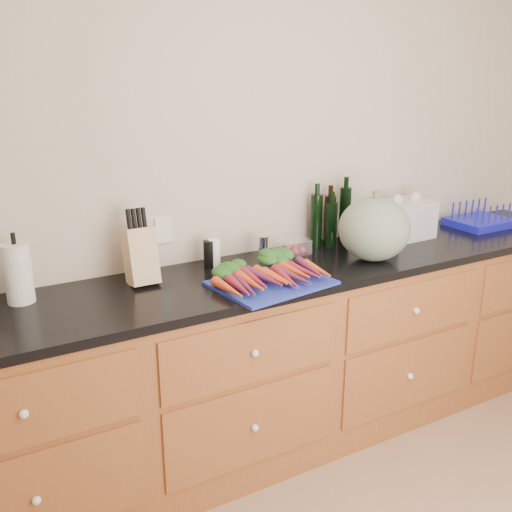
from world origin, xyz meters
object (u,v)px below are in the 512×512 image
dish_rack (480,220)px  squash (374,229)px  carrots (267,273)px  paper_towel (18,273)px  tomato_box (292,246)px  knife_block (140,256)px  cutting_board (271,283)px

dish_rack → squash: bearing=-169.3°
carrots → squash: (0.61, 0.01, 0.12)m
paper_towel → tomato_box: bearing=0.4°
tomato_box → dish_rack: size_ratio=0.45×
knife_block → tomato_box: size_ratio=1.55×
squash → knife_block: 1.13m
squash → tomato_box: (-0.29, 0.28, -0.12)m
tomato_box → cutting_board: bearing=-134.0°
dish_rack → tomato_box: bearing=176.0°
tomato_box → dish_rack: (1.28, -0.09, -0.00)m
cutting_board → paper_towel: 1.04m
paper_towel → dish_rack: (2.59, -0.08, -0.09)m
carrots → squash: bearing=1.4°
carrots → dish_rack: (1.60, 0.20, -0.00)m
squash → dish_rack: size_ratio=0.99×
tomato_box → paper_towel: bearing=-179.6°
dish_rack → carrots: bearing=-172.8°
paper_towel → knife_block: 0.50m
cutting_board → carrots: 0.05m
squash → tomato_box: size_ratio=2.19×
squash → paper_towel: 1.62m
cutting_board → paper_towel: bearing=162.0°
carrots → paper_towel: 1.03m
cutting_board → knife_block: 0.58m
paper_towel → knife_block: bearing=-2.3°
carrots → dish_rack: bearing=7.2°
carrots → tomato_box: 0.43m
carrots → dish_rack: 1.61m
cutting_board → tomato_box: tomato_box is taller
cutting_board → knife_block: knife_block is taller
tomato_box → dish_rack: bearing=-4.0°
tomato_box → knife_block: bearing=-177.9°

